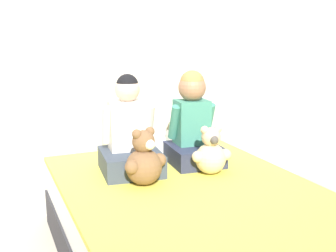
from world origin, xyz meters
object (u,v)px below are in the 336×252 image
object	(u,v)px
bed	(191,228)
pillow_at_headboard	(146,146)
teddy_bear_held_by_right_child	(211,154)
child_on_right	(193,125)
child_on_left	(129,137)
teddy_bear_held_by_left_child	(144,161)

from	to	relation	value
bed	pillow_at_headboard	size ratio (longest dim) A/B	3.42
teddy_bear_held_by_right_child	child_on_right	bearing A→B (deg)	97.17
child_on_right	teddy_bear_held_by_right_child	world-z (taller)	child_on_right
child_on_right	teddy_bear_held_by_right_child	size ratio (longest dim) A/B	2.02
child_on_left	child_on_right	distance (m)	0.44
child_on_left	child_on_right	size ratio (longest dim) A/B	0.99
child_on_left	child_on_right	bearing A→B (deg)	6.54
bed	child_on_left	size ratio (longest dim) A/B	3.11
child_on_left	teddy_bear_held_by_left_child	distance (m)	0.27
bed	teddy_bear_held_by_right_child	world-z (taller)	teddy_bear_held_by_right_child
teddy_bear_held_by_left_child	teddy_bear_held_by_right_child	world-z (taller)	teddy_bear_held_by_left_child
child_on_left	teddy_bear_held_by_right_child	distance (m)	0.50
bed	child_on_left	distance (m)	0.65
teddy_bear_held_by_right_child	teddy_bear_held_by_left_child	bearing A→B (deg)	-170.22
bed	pillow_at_headboard	xyz separation A→B (m)	(0.00, 0.73, 0.30)
bed	child_on_left	bearing A→B (deg)	118.50
teddy_bear_held_by_left_child	pillow_at_headboard	size ratio (longest dim) A/B	0.60
child_on_right	pillow_at_headboard	size ratio (longest dim) A/B	1.11
teddy_bear_held_by_left_child	pillow_at_headboard	bearing A→B (deg)	51.18
child_on_right	pillow_at_headboard	world-z (taller)	child_on_right
child_on_left	child_on_right	xyz separation A→B (m)	(0.43, 0.00, 0.04)
child_on_left	pillow_at_headboard	size ratio (longest dim) A/B	1.10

